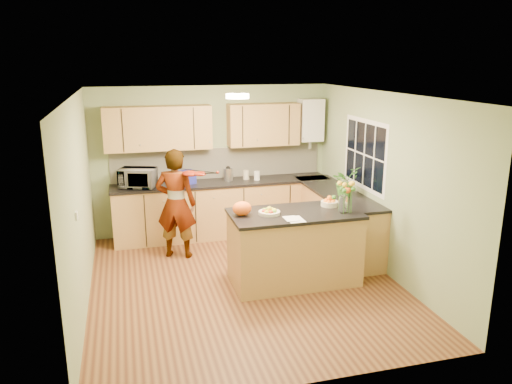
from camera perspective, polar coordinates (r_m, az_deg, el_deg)
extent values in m
plane|color=#532A17|center=(6.84, -1.36, -10.33)|extent=(4.50, 4.50, 0.00)
cube|color=silver|center=(6.19, -1.50, 11.07)|extent=(4.00, 4.50, 0.02)
cube|color=#96A777|center=(8.55, -4.99, 3.65)|extent=(4.00, 0.02, 2.50)
cube|color=#96A777|center=(4.36, 5.61, -7.65)|extent=(4.00, 0.02, 2.50)
cube|color=#96A777|center=(6.26, -19.52, -1.39)|extent=(0.02, 4.50, 2.50)
cube|color=#96A777|center=(7.12, 14.41, 0.93)|extent=(0.02, 4.50, 2.50)
cube|color=#A87543|center=(8.48, -3.84, -2.00)|extent=(3.60, 0.60, 0.90)
cube|color=black|center=(8.34, -3.88, 1.07)|extent=(3.64, 0.62, 0.04)
cube|color=#A87543|center=(7.94, 9.17, -3.35)|extent=(0.60, 2.20, 0.90)
cube|color=black|center=(7.80, 9.24, -0.08)|extent=(0.62, 2.24, 0.04)
cube|color=beige|center=(8.56, -4.30, 3.34)|extent=(3.60, 0.02, 0.52)
cube|color=#A87543|center=(8.18, -11.14, 7.18)|extent=(1.70, 0.34, 0.70)
cube|color=#A87543|center=(8.48, 0.84, 7.72)|extent=(1.20, 0.34, 0.70)
cube|color=white|center=(8.75, 6.25, 8.19)|extent=(0.40, 0.30, 0.72)
cylinder|color=#B8B8BD|center=(8.80, 6.17, 5.61)|extent=(0.06, 0.06, 0.20)
cube|color=white|center=(7.57, 12.32, 4.21)|extent=(0.01, 1.30, 1.05)
cube|color=black|center=(7.57, 12.29, 4.20)|extent=(0.01, 1.18, 0.92)
cube|color=white|center=(5.67, -19.82, -2.55)|extent=(0.02, 0.09, 0.09)
cylinder|color=#FFEABF|center=(6.49, -2.13, 10.89)|extent=(0.30, 0.30, 0.06)
cylinder|color=white|center=(6.49, -2.14, 11.16)|extent=(0.10, 0.10, 0.02)
cube|color=#A87543|center=(6.73, 4.38, -6.46)|extent=(1.66, 0.83, 0.94)
cube|color=black|center=(6.56, 4.46, -2.49)|extent=(1.70, 0.87, 0.04)
cylinder|color=beige|center=(6.45, 1.53, -2.38)|extent=(0.28, 0.28, 0.04)
cylinder|color=beige|center=(6.88, 8.38, -1.32)|extent=(0.23, 0.23, 0.07)
cylinder|color=silver|center=(6.59, 9.94, -1.38)|extent=(0.11, 0.11, 0.23)
ellipsoid|color=#FF6015|center=(6.39, -1.61, -1.89)|extent=(0.31, 0.29, 0.18)
cube|color=white|center=(6.25, 4.51, -3.13)|extent=(0.20, 0.27, 0.01)
imported|color=tan|center=(7.53, -9.13, -1.33)|extent=(0.71, 0.60, 1.66)
imported|color=white|center=(8.13, -13.37, 1.57)|extent=(0.64, 0.53, 0.30)
cube|color=#212598|center=(8.24, -7.96, 1.68)|extent=(0.32, 0.27, 0.21)
cylinder|color=#B8B8BD|center=(8.37, -3.20, 2.01)|extent=(0.15, 0.15, 0.21)
sphere|color=black|center=(8.34, -3.21, 2.98)|extent=(0.08, 0.08, 0.08)
cylinder|color=beige|center=(8.46, -1.14, 1.98)|extent=(0.13, 0.13, 0.15)
cylinder|color=white|center=(8.41, 0.11, 1.88)|extent=(0.12, 0.12, 0.15)
imported|color=#3E7D29|center=(7.53, 10.16, 1.22)|extent=(0.50, 0.48, 0.44)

